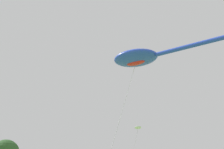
# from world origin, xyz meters

# --- Properties ---
(big_show_kite) EXTENTS (7.10, 10.15, 11.78)m
(big_show_kite) POSITION_xyz_m (6.36, 10.49, 11.26)
(big_show_kite) COLOR blue
(big_show_kite) RESTS_ON ground
(small_kite_stunt_black) EXTENTS (2.96, 0.62, 6.35)m
(small_kite_stunt_black) POSITION_xyz_m (10.90, 14.12, 6.11)
(small_kite_stunt_black) COLOR white
(small_kite_stunt_black) RESTS_ON ground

